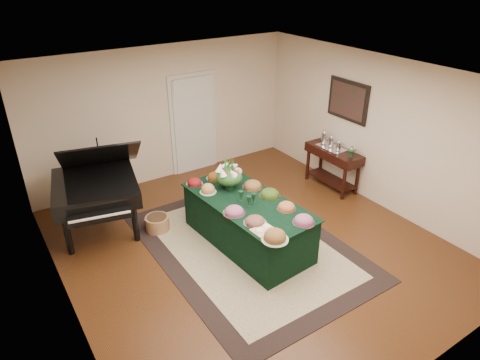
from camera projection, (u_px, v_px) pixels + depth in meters
ground at (250, 245)px, 6.89m from camera, size 6.00×6.00×0.00m
area_rug at (247, 246)px, 6.85m from camera, size 2.73×3.83×0.01m
kitchen_doorway at (194, 125)px, 8.92m from camera, size 1.05×0.07×2.10m
buffet_table at (247, 222)px, 6.77m from camera, size 1.22×2.30×0.78m
food_platters at (249, 198)px, 6.57m from camera, size 1.12×2.38×0.14m
cutting_board at (264, 229)px, 5.84m from camera, size 0.33×0.33×0.10m
green_goblets at (248, 198)px, 6.48m from camera, size 0.20×0.27×0.18m
floral_centerpiece at (229, 174)px, 6.84m from camera, size 0.44×0.44×0.44m
grand_piano at (96, 187)px, 6.93m from camera, size 1.68×1.80×1.64m
wicker_basket at (157, 223)px, 7.22m from camera, size 0.40×0.40×0.25m
mahogany_sideboard at (333, 158)px, 8.39m from camera, size 0.45×1.20×0.81m
tea_service at (331, 142)px, 8.33m from camera, size 0.34×0.58×0.30m
pink_bouquet at (352, 150)px, 7.91m from camera, size 0.17×0.17×0.22m
wall_painting at (348, 100)px, 7.97m from camera, size 0.05×0.95×0.75m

